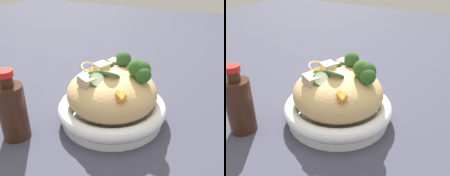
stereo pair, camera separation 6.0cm
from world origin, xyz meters
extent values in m
plane|color=#3A3B4B|center=(0.00, 0.00, 0.00)|extent=(3.00, 3.00, 0.00)
cylinder|color=white|center=(0.00, 0.00, 0.01)|extent=(0.25, 0.25, 0.02)
torus|color=white|center=(0.00, 0.00, 0.04)|extent=(0.26, 0.26, 0.03)
ellipsoid|color=tan|center=(0.00, 0.00, 0.08)|extent=(0.21, 0.21, 0.11)
torus|color=#D0B57A|center=(-0.01, 0.01, 0.11)|extent=(0.06, 0.06, 0.01)
torus|color=#D4BA6E|center=(-0.01, -0.03, 0.12)|extent=(0.09, 0.08, 0.02)
torus|color=#D2BA7A|center=(-0.05, 0.00, 0.13)|extent=(0.05, 0.05, 0.02)
cone|color=#9ABA73|center=(0.06, 0.01, 0.12)|extent=(0.03, 0.03, 0.02)
sphere|color=#305D1E|center=(0.06, 0.01, 0.14)|extent=(0.06, 0.06, 0.04)
cone|color=#9FBD78|center=(0.01, 0.05, 0.12)|extent=(0.02, 0.02, 0.01)
sphere|color=#2D5227|center=(0.01, 0.05, 0.14)|extent=(0.05, 0.05, 0.04)
cone|color=#A3B56F|center=(0.07, 0.00, 0.11)|extent=(0.02, 0.02, 0.02)
sphere|color=#2D5E24|center=(0.07, 0.00, 0.14)|extent=(0.05, 0.05, 0.04)
cone|color=#A4B676|center=(-0.01, 0.08, 0.11)|extent=(0.02, 0.02, 0.02)
sphere|color=#295920|center=(-0.01, 0.08, 0.13)|extent=(0.05, 0.05, 0.04)
cone|color=#9AC275|center=(0.07, 0.01, 0.12)|extent=(0.02, 0.02, 0.01)
sphere|color=#2E4E28|center=(0.07, 0.01, 0.14)|extent=(0.06, 0.06, 0.04)
cylinder|color=orange|center=(0.05, -0.07, 0.11)|extent=(0.03, 0.03, 0.02)
cylinder|color=orange|center=(0.05, -0.07, 0.11)|extent=(0.03, 0.03, 0.02)
cylinder|color=orange|center=(-0.04, -0.03, 0.13)|extent=(0.03, 0.03, 0.02)
cylinder|color=beige|center=(-0.03, -0.03, 0.13)|extent=(0.04, 0.04, 0.02)
torus|color=#355F2A|center=(-0.03, -0.03, 0.13)|extent=(0.05, 0.05, 0.03)
cylinder|color=beige|center=(-0.03, 0.03, 0.13)|extent=(0.03, 0.03, 0.01)
torus|color=#315C2F|center=(-0.03, 0.03, 0.13)|extent=(0.04, 0.04, 0.02)
cylinder|color=beige|center=(0.01, -0.02, 0.13)|extent=(0.04, 0.04, 0.02)
torus|color=#355F2F|center=(0.01, -0.02, 0.13)|extent=(0.05, 0.04, 0.03)
cylinder|color=beige|center=(-0.01, -0.05, 0.13)|extent=(0.04, 0.04, 0.03)
torus|color=#305D29|center=(-0.01, -0.05, 0.13)|extent=(0.05, 0.05, 0.03)
cube|color=beige|center=(-0.03, -0.06, 0.12)|extent=(0.04, 0.04, 0.03)
cube|color=beige|center=(-0.03, 0.00, 0.13)|extent=(0.04, 0.04, 0.02)
cube|color=beige|center=(-0.02, 0.06, 0.13)|extent=(0.03, 0.03, 0.02)
cylinder|color=#381E14|center=(-0.17, -0.15, 0.06)|extent=(0.06, 0.06, 0.13)
cylinder|color=#381E14|center=(-0.17, -0.15, 0.14)|extent=(0.03, 0.03, 0.02)
cylinder|color=red|center=(-0.17, -0.15, 0.16)|extent=(0.03, 0.03, 0.01)
camera|label=1|loc=(0.22, -0.48, 0.36)|focal=40.65mm
camera|label=2|loc=(0.27, -0.45, 0.36)|focal=40.65mm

